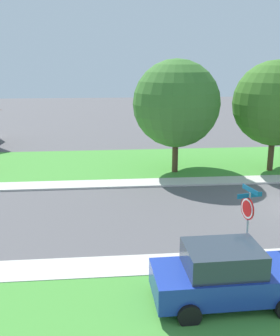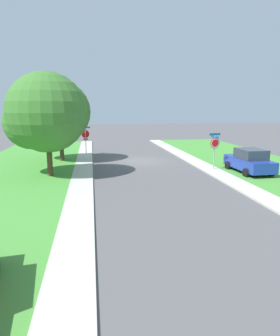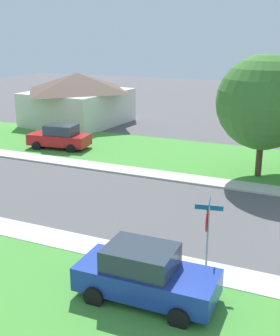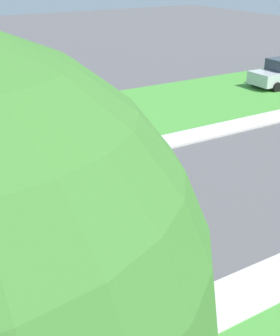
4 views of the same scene
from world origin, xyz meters
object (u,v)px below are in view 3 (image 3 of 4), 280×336
at_px(stop_sign_far_corner, 207,225).
at_px(car_blue_across_road, 145,274).
at_px(car_red_driveway_right, 60,137).
at_px(tree_sidewalk_near, 268,105).
at_px(house_right_setback, 78,98).

xyz_separation_m(stop_sign_far_corner, car_blue_across_road, (-2.09, 1.30, -1.01)).
height_order(car_red_driveway_right, tree_sidewalk_near, tree_sidewalk_near).
xyz_separation_m(stop_sign_far_corner, tree_sidewalk_near, (12.00, 0.08, 2.23)).
xyz_separation_m(tree_sidewalk_near, house_right_setback, (8.82, 17.89, -1.74)).
distance_m(tree_sidewalk_near, house_right_setback, 20.02).
bearing_deg(house_right_setback, stop_sign_far_corner, -139.20).
bearing_deg(car_blue_across_road, car_red_driveway_right, 41.86).
distance_m(car_blue_across_road, car_red_driveway_right, 19.43).
relative_size(stop_sign_far_corner, car_blue_across_road, 0.64).
relative_size(stop_sign_far_corner, car_red_driveway_right, 0.62).
bearing_deg(house_right_setback, car_red_driveway_right, -156.32).
bearing_deg(stop_sign_far_corner, car_blue_across_road, 148.09).
bearing_deg(car_blue_across_road, house_right_setback, 36.04).
xyz_separation_m(car_blue_across_road, car_red_driveway_right, (14.47, 12.97, 0.00)).
relative_size(car_red_driveway_right, tree_sidewalk_near, 0.65).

